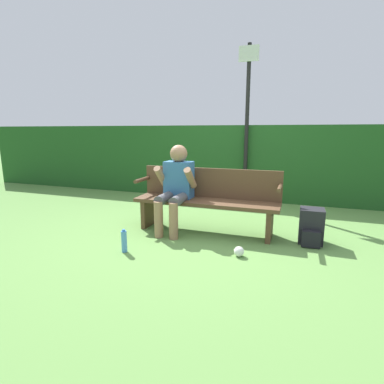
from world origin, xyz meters
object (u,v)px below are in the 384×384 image
park_bench (207,199)px  person_seated (176,184)px  water_bottle (124,241)px  signpost (247,117)px  backpack (311,227)px  parked_car (213,145)px

park_bench → person_seated: (-0.39, -0.12, 0.19)m
park_bench → person_seated: bearing=-162.0°
water_bottle → signpost: size_ratio=0.09×
backpack → signpost: bearing=120.8°
signpost → parked_car: (-3.29, 9.70, -0.98)m
park_bench → person_seated: person_seated is taller
backpack → person_seated: bearing=-177.2°
backpack → parked_car: parked_car is taller
backpack → parked_car: (-4.39, 11.54, 0.37)m
person_seated → parked_car: (-2.71, 11.62, -0.06)m
backpack → parked_car: bearing=110.8°
water_bottle → parked_car: bearing=101.1°
signpost → park_bench: bearing=-96.1°
person_seated → water_bottle: (-0.25, -0.88, -0.50)m
signpost → backpack: bearing=-59.2°
person_seated → signpost: signpost is taller
park_bench → signpost: size_ratio=0.68×
park_bench → water_bottle: size_ratio=7.30×
backpack → water_bottle: size_ratio=1.61×
water_bottle → parked_car: 12.74m
parked_car → park_bench: bearing=-157.6°
park_bench → backpack: 1.31m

